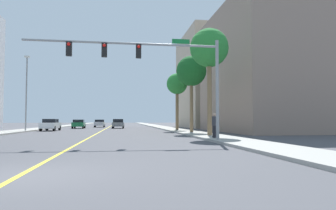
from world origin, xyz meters
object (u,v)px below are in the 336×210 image
traffic_signal_mast (153,62)px  palm_far (177,85)px  pedestrian (215,126)px  car_green (79,124)px  car_white (51,125)px  palm_near (209,49)px  car_gray (118,123)px  street_lamp (26,89)px  palm_mid (191,72)px  car_silver (100,123)px

traffic_signal_mast → palm_far: size_ratio=1.67×
pedestrian → car_green: bearing=92.5°
car_white → car_green: bearing=-99.6°
car_green → pedestrian: pedestrian is taller
palm_near → palm_far: size_ratio=1.22×
palm_far → car_gray: palm_far is taller
palm_far → street_lamp: bearing=179.8°
palm_mid → palm_far: (-0.24, 6.74, -0.56)m
car_silver → pedestrian: bearing=-76.7°
street_lamp → car_green: street_lamp is taller
street_lamp → car_silver: street_lamp is taller
palm_far → car_white: size_ratio=1.79×
palm_near → palm_mid: bearing=89.2°
palm_mid → car_white: 19.30m
car_gray → traffic_signal_mast: bearing=-84.0°
palm_far → car_silver: 24.38m
street_lamp → car_gray: size_ratio=2.22×
street_lamp → palm_mid: size_ratio=1.12×
palm_near → car_white: palm_near is taller
palm_mid → car_white: size_ratio=1.99×
car_green → palm_mid: bearing=-56.8°
car_silver → palm_far: bearing=-65.0°
palm_near → pedestrian: palm_near is taller
car_green → car_white: bearing=-102.9°
traffic_signal_mast → palm_far: palm_far is taller
traffic_signal_mast → street_lamp: 22.46m
traffic_signal_mast → car_white: (-10.66, 21.40, -4.11)m
palm_mid → car_white: bearing=148.4°
traffic_signal_mast → car_white: bearing=116.5°
traffic_signal_mast → car_silver: (-6.00, 39.71, -4.13)m
traffic_signal_mast → palm_near: palm_near is taller
car_white → pedestrian: 24.68m
street_lamp → pedestrian: 24.22m
palm_mid → pedestrian: (-0.67, -9.84, -5.27)m
car_green → pedestrian: size_ratio=2.38×
car_green → pedestrian: 32.35m
car_gray → car_silver: 8.94m
car_white → car_gray: bearing=-127.3°
palm_near → palm_far: bearing=90.6°
street_lamp → palm_mid: bearing=-20.9°
car_white → car_silver: bearing=-102.5°
palm_near → palm_far: palm_near is taller
palm_near → pedestrian: bearing=-100.4°
car_gray → pedestrian: pedestrian is taller
car_green → traffic_signal_mast: bearing=-76.2°
palm_near → car_green: (-13.63, 26.50, -6.25)m
palm_near → car_gray: 28.27m
traffic_signal_mast → car_white: size_ratio=3.00×
traffic_signal_mast → palm_near: 7.35m
street_lamp → car_silver: 22.63m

